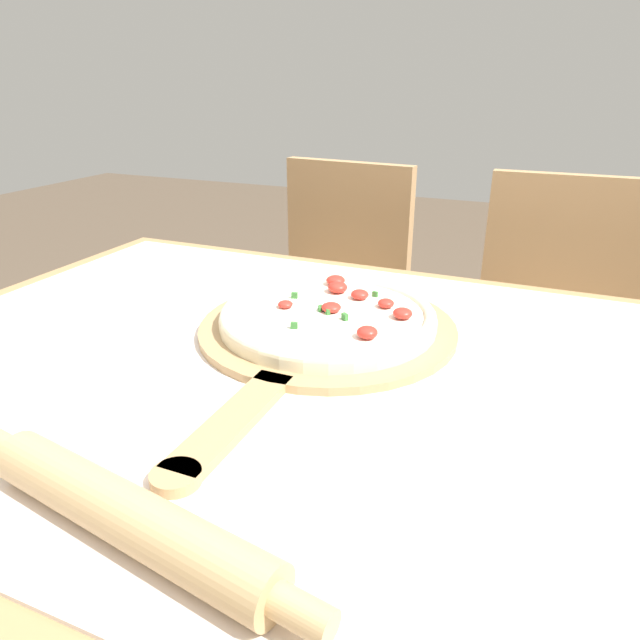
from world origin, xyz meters
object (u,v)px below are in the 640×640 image
object	(u,v)px
rolling_pin	(127,515)
chair_right	(550,333)
pizza_peel	(322,333)
pizza	(328,316)
chair_left	(333,300)

from	to	relation	value
rolling_pin	chair_right	size ratio (longest dim) A/B	0.44
pizza_peel	pizza	xyz separation A→B (m)	(0.00, 0.02, 0.02)
pizza_peel	pizza	distance (m)	0.03
pizza_peel	chair_left	xyz separation A→B (m)	(-0.26, 0.71, -0.24)
pizza_peel	rolling_pin	world-z (taller)	rolling_pin
pizza_peel	chair_left	world-z (taller)	chair_left
pizza	chair_left	world-z (taller)	chair_left
pizza	rolling_pin	world-z (taller)	same
pizza	chair_right	bearing A→B (deg)	65.12
rolling_pin	chair_right	bearing A→B (deg)	74.75
pizza	chair_right	distance (m)	0.80
chair_left	chair_right	distance (m)	0.58
pizza	chair_right	size ratio (longest dim) A/B	0.36
chair_right	pizza	bearing A→B (deg)	-114.97
pizza	rolling_pin	xyz separation A→B (m)	(0.01, -0.45, -0.00)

